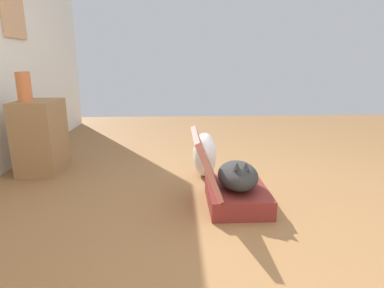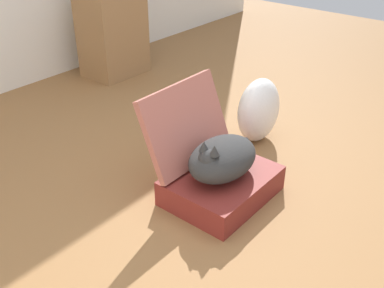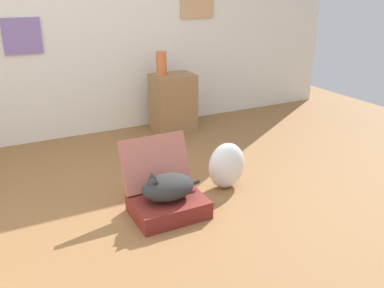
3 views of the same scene
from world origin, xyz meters
name	(u,v)px [view 3 (image 3 of 3)]	position (x,y,z in m)	size (l,w,h in m)	color
ground_plane	(182,223)	(0.00, 0.00, 0.00)	(7.68, 7.68, 0.00)	olive
wall_back	(88,15)	(0.00, 2.26, 1.30)	(6.40, 0.15, 2.60)	silver
suitcase_base	(168,206)	(-0.03, 0.16, 0.07)	(0.53, 0.42, 0.13)	maroon
suitcase_lid	(156,162)	(-0.03, 0.39, 0.34)	(0.53, 0.42, 0.04)	#B26356
cat	(167,187)	(-0.04, 0.16, 0.23)	(0.48, 0.28, 0.22)	#2D2D2D
plastic_bag_white	(227,166)	(0.58, 0.34, 0.20)	(0.33, 0.21, 0.40)	white
side_table	(173,103)	(0.79, 1.85, 0.33)	(0.47, 0.35, 0.67)	olive
vase_tall	(161,63)	(0.67, 1.89, 0.80)	(0.12, 0.12, 0.26)	#CC6B38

